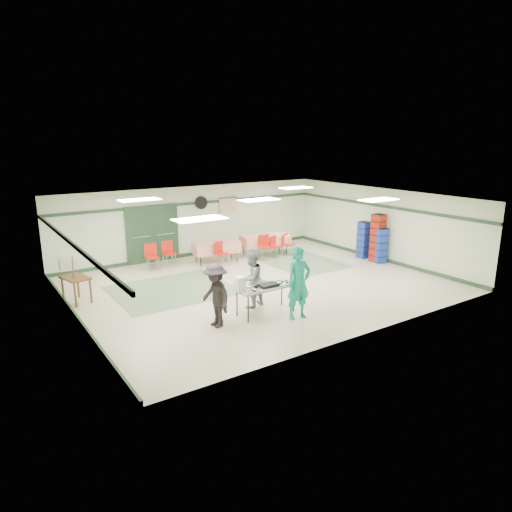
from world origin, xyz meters
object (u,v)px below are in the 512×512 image
chair_c (287,242)px  crate_stack_blue_b (380,245)px  chair_b (264,244)px  office_printer (67,263)px  printer_table (76,281)px  volunteer_grey (251,279)px  chair_loose_b (151,254)px  dining_table_a (265,240)px  crate_stack_blue_a (363,240)px  crate_stack_red (377,238)px  serving_table (266,288)px  volunteer_dark (216,295)px  broom (74,280)px  dining_table_b (216,247)px  volunteer_teal (299,283)px  chair_a (275,244)px  chair_loose_a (168,251)px  chair_d (220,251)px

chair_c → crate_stack_blue_b: bearing=-76.2°
chair_b → office_printer: size_ratio=1.97×
printer_table → chair_c: bearing=-7.4°
volunteer_grey → chair_c: bearing=-155.4°
chair_loose_b → office_printer: 3.11m
chair_b → chair_loose_b: 4.26m
dining_table_a → crate_stack_blue_a: size_ratio=1.43×
crate_stack_red → office_printer: bearing=165.9°
serving_table → chair_loose_b: chair_loose_b is taller
volunteer_dark → broom: size_ratio=1.15×
volunteer_grey → dining_table_b: bearing=-126.0°
volunteer_teal → crate_stack_red: volunteer_teal is taller
crate_stack_blue_a → broom: crate_stack_blue_a is taller
dining_table_b → chair_a: chair_a is taller
crate_stack_blue_b → volunteer_dark: bearing=-167.1°
serving_table → printer_table: bearing=137.3°
chair_a → volunteer_dark: bearing=-154.8°
crate_stack_blue_a → chair_a: bearing=143.5°
printer_table → serving_table: bearing=-57.2°
chair_a → printer_table: size_ratio=0.83×
broom → chair_c: bearing=-1.8°
chair_loose_a → chair_loose_b: 0.73m
chair_a → chair_loose_a: 4.10m
volunteer_dark → chair_c: size_ratio=1.91×
office_printer → crate_stack_blue_b: bearing=-12.5°
chair_a → office_printer: 7.60m
chair_loose_b → crate_stack_blue_b: 8.26m
volunteer_teal → chair_a: (3.14, 5.34, -0.44)m
dining_table_b → crate_stack_blue_a: (4.97, -2.58, 0.14)m
chair_c → chair_d: chair_d is taller
chair_loose_a → broom: size_ratio=0.66×
volunteer_grey → office_printer: bearing=-63.5°
serving_table → chair_d: size_ratio=1.88×
crate_stack_red → dining_table_a: bearing=130.2°
crate_stack_blue_b → chair_a: bearing=133.5°
volunteer_dark → crate_stack_blue_b: volunteer_dark is taller
printer_table → broom: bearing=-129.3°
chair_c → printer_table: (-8.16, -1.00, 0.13)m
dining_table_b → chair_b: size_ratio=1.95×
dining_table_b → chair_c: (2.83, -0.58, -0.06)m
volunteer_teal → dining_table_a: 6.68m
chair_d → chair_b: bearing=-15.7°
volunteer_grey → office_printer: (-3.90, 3.89, 0.14)m
crate_stack_blue_b → volunteer_grey: bearing=-169.8°
chair_loose_a → dining_table_a: bearing=-5.1°
chair_c → chair_b: bearing=156.3°
serving_table → crate_stack_blue_a: bearing=22.6°
chair_loose_b → chair_b: bearing=-3.3°
serving_table → printer_table: size_ratio=1.69×
serving_table → office_printer: bearing=131.1°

